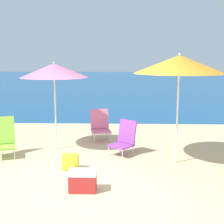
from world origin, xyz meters
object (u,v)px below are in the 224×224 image
(beach_umbrella_pink, at_px, (54,71))
(beach_chair_purple, at_px, (124,138))
(beach_chair_pink, at_px, (100,125))
(cooler_box, at_px, (83,181))
(beach_umbrella_orange, at_px, (179,64))
(backpack_yellow, at_px, (70,162))
(water_bottle, at_px, (8,143))
(beach_chair_lime, at_px, (4,138))

(beach_umbrella_pink, relative_size, beach_chair_purple, 2.67)
(beach_chair_pink, bearing_deg, beach_umbrella_pink, -150.02)
(beach_umbrella_pink, distance_m, cooler_box, 3.09)
(beach_chair_pink, relative_size, cooler_box, 1.77)
(beach_umbrella_orange, xyz_separation_m, backpack_yellow, (-2.16, -0.47, -1.91))
(beach_umbrella_orange, distance_m, beach_chair_purple, 2.07)
(beach_chair_pink, height_order, cooler_box, beach_chair_pink)
(beach_chair_purple, height_order, backpack_yellow, beach_chair_purple)
(beach_umbrella_pink, distance_m, backpack_yellow, 2.28)
(beach_chair_purple, distance_m, cooler_box, 2.16)
(beach_chair_pink, relative_size, water_bottle, 3.67)
(beach_umbrella_pink, xyz_separation_m, beach_chair_purple, (1.64, -0.35, -1.51))
(beach_umbrella_orange, height_order, beach_chair_purple, beach_umbrella_orange)
(backpack_yellow, xyz_separation_m, cooler_box, (0.38, -1.03, 0.03))
(backpack_yellow, bearing_deg, water_bottle, 139.33)
(beach_umbrella_pink, height_order, beach_chair_purple, beach_umbrella_pink)
(water_bottle, xyz_separation_m, cooler_box, (2.21, -2.61, 0.09))
(beach_umbrella_orange, bearing_deg, beach_chair_lime, 174.99)
(beach_chair_purple, height_order, cooler_box, beach_chair_purple)
(beach_chair_purple, bearing_deg, backpack_yellow, -98.44)
(beach_umbrella_orange, xyz_separation_m, beach_chair_lime, (-3.79, 0.33, -1.64))
(beach_chair_lime, relative_size, beach_chair_pink, 1.07)
(cooler_box, bearing_deg, beach_umbrella_orange, 39.98)
(beach_chair_purple, distance_m, beach_chair_lime, 2.71)
(beach_chair_purple, bearing_deg, cooler_box, -70.59)
(beach_umbrella_orange, relative_size, beach_umbrella_pink, 1.09)
(beach_chair_lime, bearing_deg, water_bottle, 84.50)
(beach_chair_lime, bearing_deg, beach_chair_pink, 15.09)
(beach_umbrella_orange, bearing_deg, cooler_box, -140.02)
(beach_umbrella_orange, height_order, beach_chair_pink, beach_umbrella_orange)
(backpack_yellow, height_order, cooler_box, cooler_box)
(cooler_box, bearing_deg, beach_chair_pink, 89.00)
(beach_chair_purple, xyz_separation_m, beach_chair_lime, (-2.70, -0.21, 0.04))
(beach_chair_purple, xyz_separation_m, beach_chair_pink, (-0.64, 1.27, 0.03))
(beach_chair_purple, relative_size, water_bottle, 3.54)
(beach_chair_lime, height_order, beach_chair_pink, beach_chair_lime)
(beach_chair_lime, bearing_deg, beach_chair_purple, -16.08)
(beach_chair_purple, xyz_separation_m, backpack_yellow, (-1.07, -1.01, -0.23))
(beach_chair_purple, distance_m, backpack_yellow, 1.49)
(beach_umbrella_pink, xyz_separation_m, cooler_box, (0.94, -2.39, -1.71))
(beach_chair_lime, height_order, cooler_box, beach_chair_lime)
(beach_umbrella_orange, distance_m, cooler_box, 2.99)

